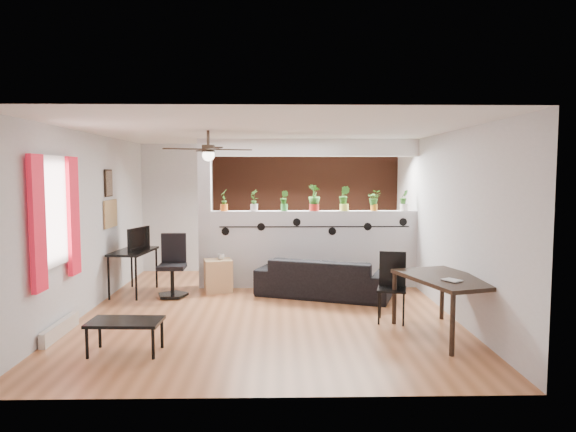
% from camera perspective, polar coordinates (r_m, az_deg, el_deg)
% --- Properties ---
extents(room_shell, '(6.30, 7.10, 2.90)m').
position_cam_1_polar(room_shell, '(7.49, -2.36, -0.67)').
color(room_shell, '#9B5A32').
rests_on(room_shell, ground).
extents(partition_wall, '(3.60, 0.18, 1.35)m').
position_cam_1_polar(partition_wall, '(9.08, 2.91, -3.68)').
color(partition_wall, '#BCBCC1').
rests_on(partition_wall, ground).
extents(ceiling_header, '(3.60, 0.18, 0.30)m').
position_cam_1_polar(ceiling_header, '(8.99, 2.96, 7.58)').
color(ceiling_header, silver).
rests_on(ceiling_header, room_shell).
extents(pier_column, '(0.22, 0.20, 2.60)m').
position_cam_1_polar(pier_column, '(9.07, -9.19, 0.24)').
color(pier_column, '#BCBCC1').
rests_on(pier_column, ground).
extents(brick_panel, '(3.90, 0.05, 2.60)m').
position_cam_1_polar(brick_panel, '(10.47, 2.35, 0.90)').
color(brick_panel, brown).
rests_on(brick_panel, ground).
extents(vine_decal, '(3.31, 0.01, 0.30)m').
position_cam_1_polar(vine_decal, '(8.93, 2.97, -1.20)').
color(vine_decal, black).
rests_on(vine_decal, partition_wall).
extents(window_assembly, '(0.09, 1.30, 1.55)m').
position_cam_1_polar(window_assembly, '(6.84, -24.54, 0.13)').
color(window_assembly, white).
rests_on(window_assembly, room_shell).
extents(baseboard_heater, '(0.08, 1.00, 0.18)m').
position_cam_1_polar(baseboard_heater, '(7.08, -24.00, -11.39)').
color(baseboard_heater, silver).
rests_on(baseboard_heater, ground).
extents(corkboard, '(0.03, 0.60, 0.45)m').
position_cam_1_polar(corkboard, '(8.87, -19.11, 0.25)').
color(corkboard, '#9E7A4C').
rests_on(corkboard, room_shell).
extents(framed_art, '(0.03, 0.34, 0.44)m').
position_cam_1_polar(framed_art, '(8.79, -19.32, 3.47)').
color(framed_art, '#8C7259').
rests_on(framed_art, room_shell).
extents(ceiling_fan, '(1.19, 1.19, 0.43)m').
position_cam_1_polar(ceiling_fan, '(7.23, -8.84, 7.13)').
color(ceiling_fan, black).
rests_on(ceiling_fan, room_shell).
extents(potted_plant_0, '(0.17, 0.20, 0.38)m').
position_cam_1_polar(potted_plant_0, '(9.02, -7.13, 1.84)').
color(potted_plant_0, orange).
rests_on(potted_plant_0, partition_wall).
extents(potted_plant_1, '(0.23, 0.24, 0.38)m').
position_cam_1_polar(potted_plant_1, '(8.98, -3.79, 1.85)').
color(potted_plant_1, silver).
rests_on(potted_plant_1, partition_wall).
extents(potted_plant_2, '(0.22, 0.20, 0.36)m').
position_cam_1_polar(potted_plant_2, '(8.97, -0.42, 1.79)').
color(potted_plant_2, green).
rests_on(potted_plant_2, partition_wall).
extents(potted_plant_3, '(0.31, 0.30, 0.46)m').
position_cam_1_polar(potted_plant_3, '(8.99, 2.94, 2.13)').
color(potted_plant_3, red).
rests_on(potted_plant_3, partition_wall).
extents(potted_plant_4, '(0.28, 0.25, 0.44)m').
position_cam_1_polar(potted_plant_4, '(9.04, 6.27, 2.04)').
color(potted_plant_4, '#E4EC53').
rests_on(potted_plant_4, partition_wall).
extents(potted_plant_5, '(0.19, 0.16, 0.36)m').
position_cam_1_polar(potted_plant_5, '(9.13, 9.55, 1.79)').
color(potted_plant_5, orange).
rests_on(potted_plant_5, partition_wall).
extents(potted_plant_6, '(0.21, 0.18, 0.37)m').
position_cam_1_polar(potted_plant_6, '(9.24, 12.76, 1.80)').
color(potted_plant_6, white).
rests_on(potted_plant_6, partition_wall).
extents(sofa, '(2.20, 1.45, 0.60)m').
position_cam_1_polar(sofa, '(8.46, 4.01, -6.88)').
color(sofa, black).
rests_on(sofa, ground).
extents(cube_shelf, '(0.53, 0.49, 0.55)m').
position_cam_1_polar(cube_shelf, '(8.85, -7.76, -6.57)').
color(cube_shelf, tan).
rests_on(cube_shelf, ground).
extents(cup, '(0.15, 0.15, 0.10)m').
position_cam_1_polar(cup, '(8.79, -7.46, -4.50)').
color(cup, gray).
rests_on(cup, cube_shelf).
extents(computer_desk, '(0.64, 1.06, 0.73)m').
position_cam_1_polar(computer_desk, '(8.94, -16.81, -4.10)').
color(computer_desk, black).
rests_on(computer_desk, ground).
extents(monitor, '(0.36, 0.16, 0.20)m').
position_cam_1_polar(monitor, '(9.06, -16.58, -2.89)').
color(monitor, black).
rests_on(monitor, computer_desk).
extents(office_chair, '(0.52, 0.52, 1.01)m').
position_cam_1_polar(office_chair, '(8.59, -12.68, -5.84)').
color(office_chair, black).
rests_on(office_chair, ground).
extents(dining_table, '(1.17, 1.53, 0.74)m').
position_cam_1_polar(dining_table, '(6.67, 17.28, -7.13)').
color(dining_table, black).
rests_on(dining_table, ground).
extents(book, '(0.25, 0.26, 0.02)m').
position_cam_1_polar(book, '(6.34, 17.30, -6.92)').
color(book, gray).
rests_on(book, dining_table).
extents(folding_chair, '(0.46, 0.46, 0.94)m').
position_cam_1_polar(folding_chair, '(7.19, 11.50, -7.01)').
color(folding_chair, black).
rests_on(folding_chair, ground).
extents(coffee_table, '(0.82, 0.48, 0.37)m').
position_cam_1_polar(coffee_table, '(6.12, -17.64, -11.35)').
color(coffee_table, black).
rests_on(coffee_table, ground).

